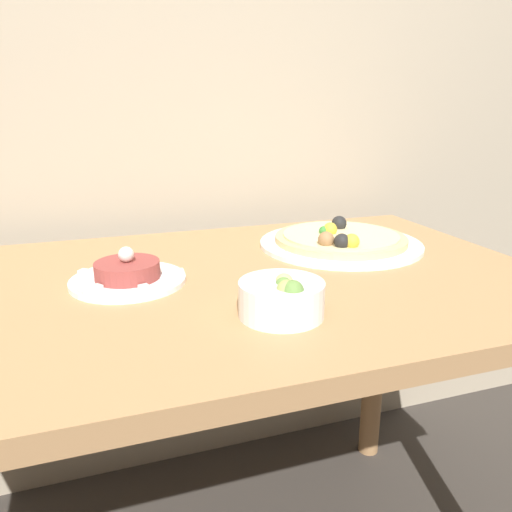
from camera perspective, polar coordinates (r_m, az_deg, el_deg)
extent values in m
cube|color=#AD7F51|center=(0.91, -5.72, -3.83)|extent=(1.27, 0.75, 0.03)
cylinder|color=#AD7F51|center=(1.54, 13.50, -10.29)|extent=(0.06, 0.06, 0.71)
cylinder|color=white|center=(1.13, 9.61, 1.38)|extent=(0.36, 0.36, 0.01)
cylinder|color=#E5C17F|center=(1.13, 9.64, 1.95)|extent=(0.29, 0.29, 0.01)
cylinder|color=beige|center=(1.12, 9.66, 2.39)|extent=(0.26, 0.26, 0.00)
sphere|color=#997047|center=(1.03, 8.02, 1.87)|extent=(0.03, 0.03, 0.03)
sphere|color=gold|center=(1.12, 8.48, 3.05)|extent=(0.03, 0.03, 0.03)
sphere|color=black|center=(1.18, 9.47, 3.70)|extent=(0.04, 0.04, 0.04)
sphere|color=black|center=(1.02, 9.78, 1.64)|extent=(0.03, 0.03, 0.03)
sphere|color=#387F33|center=(1.12, 7.73, 2.89)|extent=(0.02, 0.02, 0.02)
sphere|color=gold|center=(1.03, 10.87, 1.63)|extent=(0.03, 0.03, 0.03)
cylinder|color=white|center=(0.91, -14.40, -2.72)|extent=(0.20, 0.20, 0.01)
cylinder|color=#933D38|center=(0.90, -14.49, -1.54)|extent=(0.11, 0.11, 0.03)
sphere|color=silver|center=(0.90, -14.62, 0.18)|extent=(0.03, 0.03, 0.03)
cube|color=white|center=(0.92, -9.52, -1.77)|extent=(0.04, 0.02, 0.01)
cube|color=white|center=(0.98, -13.40, -0.74)|extent=(0.03, 0.04, 0.01)
cube|color=white|center=(0.95, -18.50, -1.74)|extent=(0.04, 0.04, 0.01)
cube|color=white|center=(0.86, -18.39, -3.61)|extent=(0.04, 0.04, 0.01)
cube|color=white|center=(0.84, -12.34, -3.69)|extent=(0.03, 0.04, 0.01)
cylinder|color=white|center=(0.74, 2.92, -4.92)|extent=(0.13, 0.13, 0.05)
sphere|color=#668E42|center=(0.73, 3.16, -3.39)|extent=(0.03, 0.03, 0.03)
sphere|color=#668E42|center=(0.71, 4.21, -4.06)|extent=(0.03, 0.03, 0.03)
sphere|color=#A3B25B|center=(0.71, 3.57, -3.95)|extent=(0.03, 0.03, 0.03)
sphere|color=#B7BC70|center=(0.75, 3.24, -3.00)|extent=(0.03, 0.03, 0.03)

